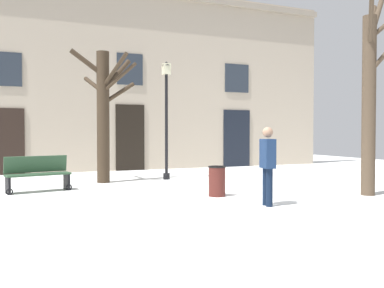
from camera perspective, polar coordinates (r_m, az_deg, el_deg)
The scene contains 8 objects.
ground_plane at distance 9.85m, azimuth 3.69°, elevation -7.49°, with size 29.62×29.62×0.00m, color white.
building_facade at distance 17.65m, azimuth -8.53°, elevation 8.95°, with size 18.51×0.60×7.54m.
tree_near_facade at distance 13.24m, azimuth -11.87°, elevation 4.56°, with size 2.01×2.32×4.07m.
tree_right_of_center at distance 11.31m, azimuth 23.05°, elevation 6.57°, with size 1.86×1.58×5.26m.
streetlamp at distance 13.92m, azimuth -3.50°, elevation 4.97°, with size 0.30×0.30×3.89m.
litter_bin at distance 10.25m, azimuth 3.41°, elevation -5.03°, with size 0.44×0.44×0.74m.
bench_near_lamp at distance 11.75m, azimuth -20.21°, elevation -3.78°, with size 1.69×0.80×0.94m.
person_near_bench at distance 8.98m, azimuth 10.23°, elevation -2.47°, with size 0.28×0.41×1.67m.
Camera 1 is at (-4.37, -8.70, 1.56)m, focal length 39.29 mm.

